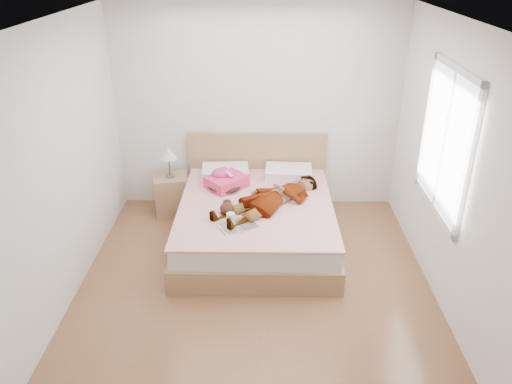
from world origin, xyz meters
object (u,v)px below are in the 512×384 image
towel (226,180)px  phone (229,174)px  plush_toy (227,207)px  magazine (239,225)px  bed (256,217)px  woman (271,196)px  coffee_mug (231,218)px  nightstand (171,192)px

towel → phone: bearing=-39.7°
plush_toy → magazine: bearing=-64.2°
bed → towel: (-0.38, 0.34, 0.33)m
bed → woman: bearing=-29.5°
woman → coffee_mug: (-0.43, -0.42, -0.05)m
towel → plush_toy: bearing=-84.9°
coffee_mug → plush_toy: plush_toy is taller
coffee_mug → plush_toy: 0.21m
woman → coffee_mug: size_ratio=11.44×
woman → magazine: (-0.35, -0.51, -0.10)m
nightstand → towel: bearing=-21.0°
woman → nightstand: size_ratio=1.67×
phone → nightstand: bearing=113.4°
woman → phone: size_ratio=14.98×
woman → nightstand: 1.50m
towel → magazine: bearing=-78.2°
coffee_mug → phone: bearing=94.7°
nightstand → woman: bearing=-29.4°
woman → magazine: 0.63m
woman → towel: towel is taller
woman → plush_toy: 0.54m
coffee_mug → woman: bearing=44.5°
phone → magazine: phone is taller
bed → magazine: (-0.18, -0.61, 0.24)m
coffee_mug → nightstand: (-0.84, 1.14, -0.26)m
phone → coffee_mug: (0.07, -0.82, -0.14)m
plush_toy → coffee_mug: bearing=-74.1°
woman → phone: 0.65m
phone → coffee_mug: size_ratio=0.76×
magazine → phone: bearing=99.4°
magazine → coffee_mug: bearing=132.9°
towel → coffee_mug: 0.88m
woman → plush_toy: bearing=-109.8°
coffee_mug → nightstand: 1.45m
magazine → plush_toy: bearing=115.8°
woman → magazine: woman is taller
bed → coffee_mug: 0.65m
towel → nightstand: nightstand is taller
phone → nightstand: nightstand is taller
woman → bed: (-0.17, 0.10, -0.34)m
phone → bed: bearing=-87.0°
woman → nightstand: bearing=-163.7°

